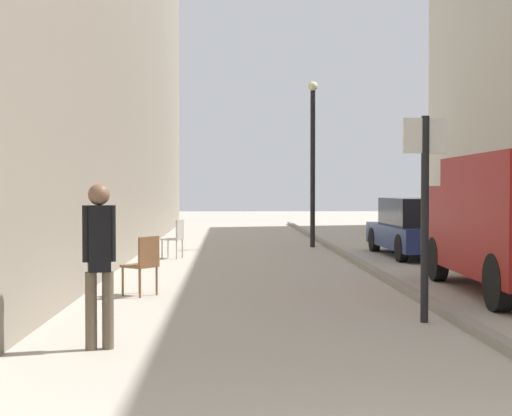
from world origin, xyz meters
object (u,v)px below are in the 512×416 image
(street_sign_post, at_px, (425,200))
(lamp_post, at_px, (313,153))
(pedestrian_main_foreground, at_px, (99,254))
(parked_car, at_px, (419,228))
(cafe_chair_by_doorway, at_px, (144,261))
(cafe_chair_near_window, at_px, (176,236))

(street_sign_post, xyz_separation_m, lamp_post, (-0.04, 12.02, 1.18))
(pedestrian_main_foreground, relative_size, lamp_post, 0.37)
(parked_car, bearing_deg, lamp_post, 127.26)
(pedestrian_main_foreground, bearing_deg, lamp_post, 59.49)
(lamp_post, bearing_deg, parked_car, -51.41)
(pedestrian_main_foreground, bearing_deg, cafe_chair_by_doorway, 74.85)
(parked_car, relative_size, lamp_post, 0.89)
(parked_car, bearing_deg, cafe_chair_near_window, -177.53)
(street_sign_post, bearing_deg, lamp_post, -100.93)
(parked_car, bearing_deg, cafe_chair_by_doorway, -133.87)
(pedestrian_main_foreground, bearing_deg, cafe_chair_near_window, 74.74)
(pedestrian_main_foreground, xyz_separation_m, cafe_chair_by_doorway, (0.02, 3.86, -0.46))
(parked_car, height_order, street_sign_post, street_sign_post)
(pedestrian_main_foreground, relative_size, parked_car, 0.41)
(street_sign_post, bearing_deg, pedestrian_main_foreground, 9.37)
(lamp_post, bearing_deg, street_sign_post, -89.79)
(street_sign_post, distance_m, lamp_post, 12.08)
(pedestrian_main_foreground, relative_size, cafe_chair_by_doorway, 1.85)
(parked_car, xyz_separation_m, cafe_chair_by_doorway, (-6.10, -6.65, -0.17))
(pedestrian_main_foreground, relative_size, street_sign_post, 0.67)
(lamp_post, bearing_deg, pedestrian_main_foreground, -105.70)
(street_sign_post, xyz_separation_m, cafe_chair_near_window, (-3.74, 8.68, -1.00))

